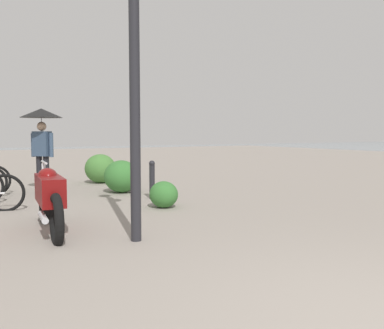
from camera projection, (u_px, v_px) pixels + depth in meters
The scene contains 8 objects.
lamppost at pixel (134, 24), 5.42m from camera, with size 0.98×0.28×4.33m.
motorcycle at pixel (49, 197), 6.15m from camera, with size 2.17×0.44×1.06m.
pedestrian at pixel (42, 126), 10.12m from camera, with size 1.00×1.00×2.03m.
bollard_near at pixel (152, 179), 9.18m from camera, with size 0.13×0.13×0.84m.
bollard_mid at pixel (131, 176), 10.59m from camera, with size 0.13×0.13×0.66m.
shrub_low at pixel (100, 169), 12.09m from camera, with size 0.97×0.88×0.83m.
shrub_round at pixel (164, 194), 8.10m from camera, with size 0.60×0.54×0.51m.
shrub_wide at pixel (121, 176), 10.14m from camera, with size 0.92×0.83×0.78m.
Camera 1 is at (-1.78, 2.81, 1.45)m, focal length 39.25 mm.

